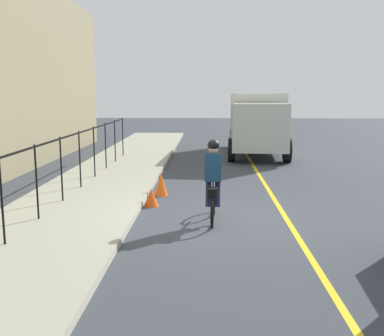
% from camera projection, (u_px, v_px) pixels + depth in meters
% --- Properties ---
extents(ground_plane, '(80.00, 80.00, 0.00)m').
position_uv_depth(ground_plane, '(216.00, 219.00, 10.17)').
color(ground_plane, '#393E45').
extents(lane_line_centre, '(36.00, 0.12, 0.01)m').
position_uv_depth(lane_line_centre, '(287.00, 219.00, 10.11)').
color(lane_line_centre, yellow).
rests_on(lane_line_centre, ground).
extents(sidewalk, '(40.00, 3.20, 0.15)m').
position_uv_depth(sidewalk, '(66.00, 214.00, 10.27)').
color(sidewalk, '#A0A18D').
rests_on(sidewalk, ground).
extents(iron_fence, '(16.36, 0.04, 1.60)m').
position_uv_depth(iron_fence, '(61.00, 155.00, 11.06)').
color(iron_fence, black).
rests_on(iron_fence, sidewalk).
extents(cyclist_lead, '(1.71, 0.37, 1.83)m').
position_uv_depth(cyclist_lead, '(213.00, 181.00, 9.81)').
color(cyclist_lead, black).
rests_on(cyclist_lead, ground).
extents(box_truck_background, '(6.84, 2.87, 2.78)m').
position_uv_depth(box_truck_background, '(257.00, 120.00, 20.66)').
color(box_truck_background, silver).
rests_on(box_truck_background, ground).
extents(traffic_cone_near, '(0.36, 0.36, 0.64)m').
position_uv_depth(traffic_cone_near, '(161.00, 184.00, 12.43)').
color(traffic_cone_near, '#FC5F12').
rests_on(traffic_cone_near, ground).
extents(traffic_cone_far, '(0.36, 0.36, 0.46)m').
position_uv_depth(traffic_cone_far, '(151.00, 197.00, 11.27)').
color(traffic_cone_far, '#E64C10').
rests_on(traffic_cone_far, ground).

